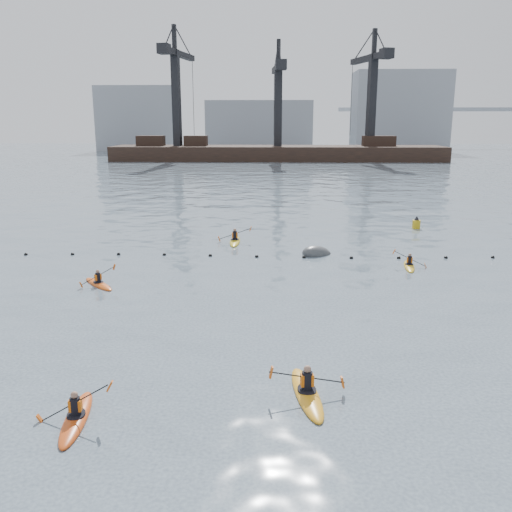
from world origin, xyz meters
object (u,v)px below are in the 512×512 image
at_px(kayaker_1, 307,392).
at_px(kayaker_3, 409,265).
at_px(kayaker_0, 76,417).
at_px(nav_buoy, 416,224).
at_px(mooring_buoy, 317,254).
at_px(kayaker_2, 98,283).
at_px(kayaker_5, 235,241).

xyz_separation_m(kayaker_1, kayaker_3, (7.05, 15.81, -0.02)).
xyz_separation_m(kayaker_0, nav_buoy, (17.30, 29.45, 0.25)).
height_order(mooring_buoy, nav_buoy, nav_buoy).
height_order(kayaker_2, kayaker_3, kayaker_3).
xyz_separation_m(mooring_buoy, nav_buoy, (8.72, 9.05, 0.35)).
bearing_deg(kayaker_0, kayaker_1, 7.16).
height_order(kayaker_2, kayaker_5, kayaker_5).
xyz_separation_m(kayaker_5, mooring_buoy, (5.60, -3.51, -0.11)).
relative_size(kayaker_0, kayaker_5, 0.92).
distance_m(kayaker_2, nav_buoy, 26.40).
bearing_deg(kayaker_3, mooring_buoy, 160.44).
bearing_deg(kayaker_5, nav_buoy, 20.34).
relative_size(mooring_buoy, nav_buoy, 1.95).
xyz_separation_m(kayaker_3, mooring_buoy, (-5.27, 2.92, -0.09)).
distance_m(kayaker_0, kayaker_5, 24.10).
bearing_deg(mooring_buoy, kayaker_0, -112.81).
distance_m(kayaker_2, kayaker_5, 12.50).
relative_size(kayaker_2, mooring_buoy, 1.16).
bearing_deg(kayaker_5, kayaker_3, -31.41).
bearing_deg(kayaker_0, kayaker_5, 76.23).
xyz_separation_m(kayaker_1, kayaker_5, (-3.82, 22.24, -0.00)).
distance_m(kayaker_1, mooring_buoy, 18.81).
relative_size(kayaker_2, kayaker_5, 0.74).
relative_size(kayaker_5, mooring_buoy, 1.57).
xyz_separation_m(kayaker_2, kayaker_3, (17.39, 4.23, -0.00)).
bearing_deg(kayaker_2, nav_buoy, -3.74).
bearing_deg(kayaker_1, kayaker_2, 123.30).
bearing_deg(nav_buoy, kayaker_2, -142.15).
height_order(kayaker_3, mooring_buoy, kayaker_3).
xyz_separation_m(kayaker_0, kayaker_2, (-3.54, 13.25, -0.01)).
relative_size(kayaker_1, mooring_buoy, 1.63).
bearing_deg(kayaker_1, kayaker_5, 91.27).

